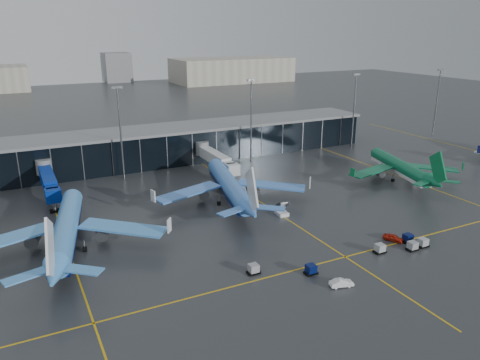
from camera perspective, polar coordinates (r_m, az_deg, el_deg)
name	(u,v)px	position (r m, az deg, el deg)	size (l,w,h in m)	color
ground	(258,236)	(94.98, 2.22, -6.88)	(600.00, 600.00, 0.00)	#282B2D
terminal_pier	(162,145)	(147.60, -9.50, 4.24)	(142.00, 17.00, 10.70)	black
jet_bridges	(48,180)	(123.58, -22.34, -0.02)	(94.00, 27.50, 7.20)	#595B60
flood_masts	(190,124)	(136.28, -6.12, 6.86)	(203.00, 0.50, 25.50)	#595B60
distant_hangars	(140,73)	(358.67, -12.11, 12.66)	(260.00, 71.00, 22.00)	#B2AD99
taxi_lines	(274,211)	(108.02, 4.15, -3.74)	(220.00, 120.00, 0.02)	gold
airliner_arkefly	(65,215)	(93.15, -20.58, -4.03)	(39.07, 44.50, 13.68)	#4490DF
airliner_klm_near	(229,175)	(111.32, -1.34, 0.66)	(38.61, 43.97, 13.51)	#427ED8
airliner_aer_lingus	(400,159)	(135.60, 18.95, 2.46)	(33.41, 38.05, 11.69)	#0B623C
baggage_carts	(368,252)	(90.10, 15.30, -8.47)	(36.08, 7.24, 1.70)	black
mobile_airstair	(282,212)	(105.54, 5.11, -3.86)	(2.43, 3.36, 3.45)	white
service_van_red	(393,238)	(97.54, 18.18, -6.70)	(1.60, 3.99, 1.36)	#AE1E0D
service_van_white	(341,283)	(79.31, 12.27, -12.16)	(1.38, 3.95, 1.30)	white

